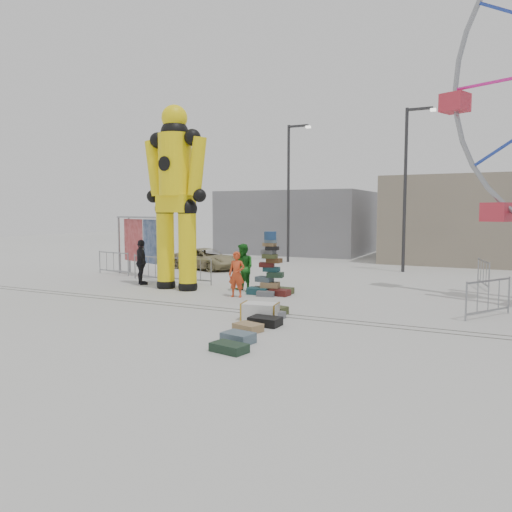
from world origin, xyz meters
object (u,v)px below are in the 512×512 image
at_px(steamer_trunk, 260,311).
at_px(pedestrian_black, 141,262).
at_px(lamp_post_left, 290,186).
at_px(suitcase_tower, 270,277).
at_px(crash_test_dummy, 175,190).
at_px(pedestrian_green, 243,268).
at_px(pedestrian_red, 237,274).
at_px(parked_suv, 206,259).
at_px(lamp_post_right, 407,181).
at_px(barricade_dummy_a, 114,263).
at_px(barricade_wheel_front, 488,298).
at_px(barricade_dummy_c, 190,271).
at_px(barricade_wheel_back, 483,274).
at_px(barricade_dummy_b, 148,268).
at_px(banner_scaffold, 143,231).

xyz_separation_m(steamer_trunk, pedestrian_black, (-7.28, 3.89, 0.69)).
height_order(lamp_post_left, suitcase_tower, lamp_post_left).
relative_size(crash_test_dummy, pedestrian_green, 4.01).
bearing_deg(pedestrian_black, pedestrian_red, -152.86).
xyz_separation_m(steamer_trunk, parked_suv, (-7.75, 9.68, 0.31)).
bearing_deg(pedestrian_green, pedestrian_black, -152.59).
height_order(lamp_post_right, lamp_post_left, same).
height_order(crash_test_dummy, barricade_dummy_a, crash_test_dummy).
bearing_deg(pedestrian_red, barricade_wheel_front, -7.87).
distance_m(barricade_wheel_front, pedestrian_red, 8.05).
distance_m(barricade_dummy_c, barricade_wheel_back, 11.78).
relative_size(lamp_post_right, parked_suv, 2.06).
bearing_deg(suitcase_tower, parked_suv, 133.88).
distance_m(crash_test_dummy, pedestrian_red, 4.23).
xyz_separation_m(pedestrian_red, pedestrian_black, (-4.95, 0.93, 0.12)).
height_order(barricade_wheel_front, pedestrian_green, pedestrian_green).
distance_m(lamp_post_right, parked_suv, 10.83).
xyz_separation_m(barricade_dummy_a, barricade_dummy_c, (4.96, -0.94, 0.00)).
relative_size(barricade_dummy_c, barricade_wheel_front, 1.00).
xyz_separation_m(barricade_wheel_front, pedestrian_black, (-12.99, 0.73, 0.38)).
relative_size(barricade_dummy_b, barricade_dummy_c, 1.00).
relative_size(crash_test_dummy, pedestrian_black, 3.90).
xyz_separation_m(steamer_trunk, pedestrian_red, (-2.32, 2.96, 0.57)).
distance_m(crash_test_dummy, barricade_dummy_a, 6.63).
relative_size(lamp_post_left, barricade_dummy_b, 4.00).
relative_size(lamp_post_right, barricade_dummy_c, 4.00).
xyz_separation_m(lamp_post_left, barricade_dummy_b, (-2.55, -10.04, -3.93)).
distance_m(lamp_post_left, barricade_dummy_a, 11.28).
bearing_deg(pedestrian_green, parked_suv, 156.66).
height_order(steamer_trunk, barricade_dummy_c, barricade_dummy_c).
bearing_deg(pedestrian_black, suitcase_tower, -140.68).
height_order(banner_scaffold, barricade_dummy_a, banner_scaffold).
height_order(crash_test_dummy, pedestrian_red, crash_test_dummy).
distance_m(banner_scaffold, pedestrian_black, 2.92).
relative_size(steamer_trunk, parked_suv, 0.26).
relative_size(lamp_post_left, barricade_dummy_a, 4.00).
relative_size(banner_scaffold, pedestrian_red, 2.35).
relative_size(suitcase_tower, banner_scaffold, 0.60).
bearing_deg(barricade_dummy_a, pedestrian_green, -4.74).
bearing_deg(barricade_wheel_front, parked_suv, 96.66).
bearing_deg(barricade_dummy_a, suitcase_tower, -3.90).
height_order(barricade_dummy_c, pedestrian_red, pedestrian_red).
bearing_deg(lamp_post_left, lamp_post_right, -15.95).
xyz_separation_m(steamer_trunk, barricade_wheel_front, (5.71, 3.16, 0.32)).
xyz_separation_m(lamp_post_right, suitcase_tower, (-3.30, -8.96, -3.84)).
bearing_deg(pedestrian_green, barricade_dummy_c, -170.57).
xyz_separation_m(crash_test_dummy, steamer_trunk, (5.25, -3.50, -3.58)).
height_order(crash_test_dummy, parked_suv, crash_test_dummy).
distance_m(suitcase_tower, barricade_wheel_front, 7.29).
bearing_deg(barricade_dummy_c, banner_scaffold, 160.10).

